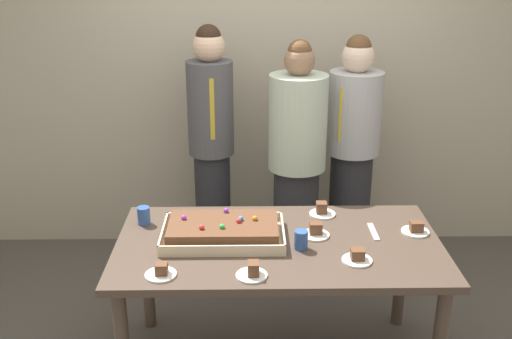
{
  "coord_description": "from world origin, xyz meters",
  "views": [
    {
      "loc": [
        -0.16,
        -2.78,
        2.23
      ],
      "look_at": [
        -0.12,
        0.15,
        1.12
      ],
      "focal_mm": 41.83,
      "sensor_mm": 36.0,
      "label": 1
    }
  ],
  "objects": [
    {
      "name": "plated_slice_far_left",
      "position": [
        0.38,
        -0.21,
        0.79
      ],
      "size": [
        0.15,
        0.15,
        0.06
      ],
      "color": "white",
      "rests_on": "party_table"
    },
    {
      "name": "cake_server_utensil",
      "position": [
        0.52,
        0.1,
        0.77
      ],
      "size": [
        0.03,
        0.2,
        0.01
      ],
      "primitive_type": "cube",
      "color": "silver",
      "rests_on": "party_table"
    },
    {
      "name": "plated_slice_near_right",
      "position": [
        0.75,
        0.1,
        0.79
      ],
      "size": [
        0.15,
        0.15,
        0.06
      ],
      "color": "white",
      "rests_on": "party_table"
    },
    {
      "name": "party_table",
      "position": [
        0.0,
        0.0,
        0.68
      ],
      "size": [
        1.7,
        0.91,
        0.77
      ],
      "color": "#47382D",
      "rests_on": "ground_plane"
    },
    {
      "name": "plated_slice_near_left",
      "position": [
        -0.57,
        -0.33,
        0.79
      ],
      "size": [
        0.15,
        0.15,
        0.06
      ],
      "color": "white",
      "rests_on": "party_table"
    },
    {
      "name": "person_striped_tie_right",
      "position": [
        0.17,
        0.93,
        0.86
      ],
      "size": [
        0.38,
        0.38,
        1.68
      ],
      "rotation": [
        0.0,
        0.0,
        -2.05
      ],
      "color": "#28282D",
      "rests_on": "ground_plane"
    },
    {
      "name": "drink_cup_middle",
      "position": [
        -0.74,
        0.23,
        0.82
      ],
      "size": [
        0.07,
        0.07,
        0.1
      ],
      "primitive_type": "cylinder",
      "color": "#2D5199",
      "rests_on": "party_table"
    },
    {
      "name": "plated_slice_center_back",
      "position": [
        -0.14,
        -0.34,
        0.79
      ],
      "size": [
        0.15,
        0.15,
        0.07
      ],
      "color": "white",
      "rests_on": "party_table"
    },
    {
      "name": "drink_cup_nearest",
      "position": [
        0.11,
        -0.07,
        0.82
      ],
      "size": [
        0.07,
        0.07,
        0.1
      ],
      "primitive_type": "cylinder",
      "color": "#2D5199",
      "rests_on": "party_table"
    },
    {
      "name": "person_serving_front",
      "position": [
        0.57,
        1.13,
        0.87
      ],
      "size": [
        0.37,
        0.37,
        1.68
      ],
      "rotation": [
        0.0,
        0.0,
        -2.24
      ],
      "color": "#28282D",
      "rests_on": "ground_plane"
    },
    {
      "name": "interior_back_panel",
      "position": [
        0.0,
        1.6,
        1.5
      ],
      "size": [
        8.0,
        0.12,
        3.0
      ],
      "primitive_type": "cube",
      "color": "#B2A893",
      "rests_on": "ground_plane"
    },
    {
      "name": "sheet_cake",
      "position": [
        -0.29,
        0.04,
        0.82
      ],
      "size": [
        0.64,
        0.4,
        0.12
      ],
      "color": "beige",
      "rests_on": "party_table"
    },
    {
      "name": "plated_slice_far_right",
      "position": [
        0.27,
        0.34,
        0.79
      ],
      "size": [
        0.15,
        0.15,
        0.07
      ],
      "color": "white",
      "rests_on": "party_table"
    },
    {
      "name": "person_green_shirt_behind",
      "position": [
        -0.41,
        1.11,
        0.93
      ],
      "size": [
        0.31,
        0.31,
        1.75
      ],
      "rotation": [
        0.0,
        0.0,
        -1.46
      ],
      "color": "#28282D",
      "rests_on": "ground_plane"
    },
    {
      "name": "plated_slice_center_front",
      "position": [
        0.2,
        0.07,
        0.79
      ],
      "size": [
        0.15,
        0.15,
        0.07
      ],
      "color": "white",
      "rests_on": "party_table"
    }
  ]
}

